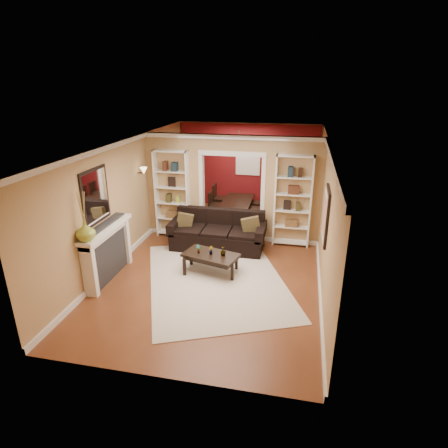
% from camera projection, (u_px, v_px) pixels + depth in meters
% --- Properties ---
extents(floor, '(8.00, 8.00, 0.00)m').
position_uv_depth(floor, '(222.00, 256.00, 8.94)').
color(floor, brown).
rests_on(floor, ground).
extents(ceiling, '(8.00, 8.00, 0.00)m').
position_uv_depth(ceiling, '(222.00, 142.00, 7.97)').
color(ceiling, white).
rests_on(ceiling, ground).
extents(wall_back, '(8.00, 0.00, 8.00)m').
position_uv_depth(wall_back, '(248.00, 166.00, 12.11)').
color(wall_back, tan).
rests_on(wall_back, ground).
extents(wall_front, '(8.00, 0.00, 8.00)m').
position_uv_depth(wall_front, '(157.00, 295.00, 4.80)').
color(wall_front, tan).
rests_on(wall_front, ground).
extents(wall_left, '(0.00, 8.00, 8.00)m').
position_uv_depth(wall_left, '(130.00, 196.00, 8.88)').
color(wall_left, tan).
rests_on(wall_left, ground).
extents(wall_right, '(0.00, 8.00, 8.00)m').
position_uv_depth(wall_right, '(325.00, 209.00, 8.02)').
color(wall_right, tan).
rests_on(wall_right, ground).
extents(partition_wall, '(4.50, 0.15, 2.70)m').
position_uv_depth(partition_wall, '(232.00, 188.00, 9.55)').
color(partition_wall, tan).
rests_on(partition_wall, floor).
extents(red_back_panel, '(4.44, 0.04, 2.64)m').
position_uv_depth(red_back_panel, '(248.00, 167.00, 12.09)').
color(red_back_panel, maroon).
rests_on(red_back_panel, floor).
extents(dining_window, '(0.78, 0.03, 0.98)m').
position_uv_depth(dining_window, '(248.00, 160.00, 11.97)').
color(dining_window, '#8CA5CC').
rests_on(dining_window, wall_back).
extents(area_rug, '(3.97, 4.55, 0.01)m').
position_uv_depth(area_rug, '(216.00, 279.00, 7.92)').
color(area_rug, beige).
rests_on(area_rug, floor).
extents(sofa, '(2.34, 1.01, 0.92)m').
position_uv_depth(sofa, '(218.00, 231.00, 9.22)').
color(sofa, black).
rests_on(sofa, floor).
extents(pillow_left, '(0.41, 0.21, 0.39)m').
position_uv_depth(pillow_left, '(185.00, 222.00, 9.30)').
color(pillow_left, brown).
rests_on(pillow_left, sofa).
extents(pillow_right, '(0.44, 0.20, 0.43)m').
position_uv_depth(pillow_right, '(251.00, 226.00, 8.97)').
color(pillow_right, brown).
rests_on(pillow_right, sofa).
extents(coffee_table, '(1.29, 0.91, 0.44)m').
position_uv_depth(coffee_table, '(211.00, 263.00, 8.11)').
color(coffee_table, black).
rests_on(coffee_table, floor).
extents(plant_left, '(0.12, 0.10, 0.19)m').
position_uv_depth(plant_left, '(198.00, 249.00, 8.05)').
color(plant_left, '#336626').
rests_on(plant_left, coffee_table).
extents(plant_center, '(0.12, 0.12, 0.18)m').
position_uv_depth(plant_center, '(211.00, 250.00, 8.00)').
color(plant_center, '#336626').
rests_on(plant_center, coffee_table).
extents(plant_right, '(0.16, 0.16, 0.21)m').
position_uv_depth(plant_right, '(223.00, 251.00, 7.94)').
color(plant_right, '#336626').
rests_on(plant_right, coffee_table).
extents(bookshelf_left, '(0.90, 0.30, 2.30)m').
position_uv_depth(bookshelf_left, '(172.00, 194.00, 9.76)').
color(bookshelf_left, white).
rests_on(bookshelf_left, floor).
extents(bookshelf_right, '(0.90, 0.30, 2.30)m').
position_uv_depth(bookshelf_right, '(293.00, 202.00, 9.17)').
color(bookshelf_right, white).
rests_on(bookshelf_right, floor).
extents(fireplace, '(0.32, 1.70, 1.16)m').
position_uv_depth(fireplace, '(109.00, 253.00, 7.76)').
color(fireplace, white).
rests_on(fireplace, floor).
extents(vase, '(0.36, 0.36, 0.37)m').
position_uv_depth(vase, '(85.00, 231.00, 6.85)').
color(vase, '#96AA36').
rests_on(vase, fireplace).
extents(mirror, '(0.03, 0.95, 1.10)m').
position_uv_depth(mirror, '(95.00, 196.00, 7.35)').
color(mirror, silver).
rests_on(mirror, wall_left).
extents(wall_sconce, '(0.18, 0.18, 0.22)m').
position_uv_depth(wall_sconce, '(141.00, 172.00, 9.20)').
color(wall_sconce, '#FFE0A5').
rests_on(wall_sconce, wall_left).
extents(framed_art, '(0.04, 0.85, 1.05)m').
position_uv_depth(framed_art, '(325.00, 215.00, 7.04)').
color(framed_art, black).
rests_on(framed_art, wall_right).
extents(dining_table, '(1.56, 0.87, 0.55)m').
position_uv_depth(dining_table, '(238.00, 209.00, 11.37)').
color(dining_table, black).
rests_on(dining_table, floor).
extents(dining_chair_nw, '(0.48, 0.48, 0.88)m').
position_uv_depth(dining_chair_nw, '(218.00, 206.00, 11.14)').
color(dining_chair_nw, black).
rests_on(dining_chair_nw, floor).
extents(dining_chair_ne, '(0.40, 0.40, 0.82)m').
position_uv_depth(dining_chair_ne, '(255.00, 209.00, 10.94)').
color(dining_chair_ne, black).
rests_on(dining_chair_ne, floor).
extents(dining_chair_sw, '(0.59, 0.59, 0.95)m').
position_uv_depth(dining_chair_sw, '(223.00, 199.00, 11.68)').
color(dining_chair_sw, black).
rests_on(dining_chair_sw, floor).
extents(dining_chair_se, '(0.43, 0.43, 0.82)m').
position_uv_depth(dining_chair_se, '(257.00, 203.00, 11.49)').
color(dining_chair_se, black).
rests_on(dining_chair_se, floor).
extents(chandelier, '(0.50, 0.50, 0.30)m').
position_uv_depth(chandelier, '(242.00, 152.00, 10.68)').
color(chandelier, '#342117').
rests_on(chandelier, ceiling).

